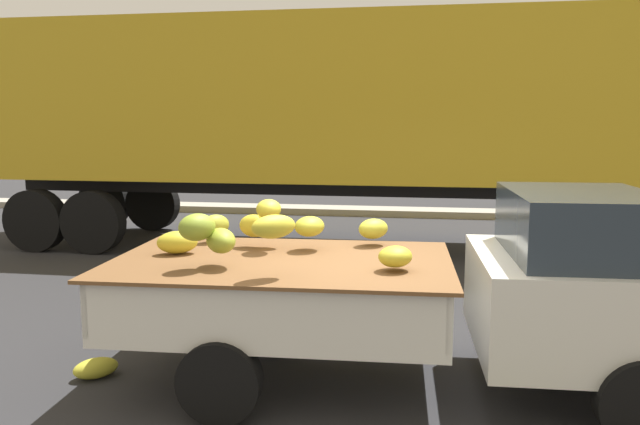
% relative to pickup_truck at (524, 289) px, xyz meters
% --- Properties ---
extents(ground, '(220.00, 220.00, 0.00)m').
position_rel_pickup_truck_xyz_m(ground, '(-1.22, 0.04, -0.88)').
color(ground, '#28282B').
extents(curb_strip, '(80.00, 0.80, 0.16)m').
position_rel_pickup_truck_xyz_m(curb_strip, '(-1.22, 9.93, -0.80)').
color(curb_strip, gray).
rests_on(curb_strip, ground).
extents(pickup_truck, '(5.16, 2.04, 1.70)m').
position_rel_pickup_truck_xyz_m(pickup_truck, '(0.00, 0.00, 0.00)').
color(pickup_truck, silver).
rests_on(pickup_truck, ground).
extents(semi_trailer, '(12.02, 2.72, 3.95)m').
position_rel_pickup_truck_xyz_m(semi_trailer, '(-2.85, 5.84, 1.66)').
color(semi_trailer, gold).
rests_on(semi_trailer, ground).
extents(fallen_banana_bunch_near_tailgate, '(0.44, 0.43, 0.18)m').
position_rel_pickup_truck_xyz_m(fallen_banana_bunch_near_tailgate, '(-3.67, -0.31, -0.80)').
color(fallen_banana_bunch_near_tailgate, gold).
rests_on(fallen_banana_bunch_near_tailgate, ground).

